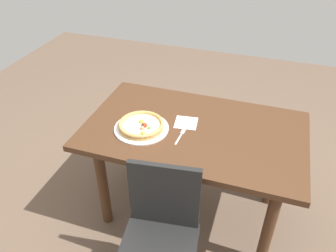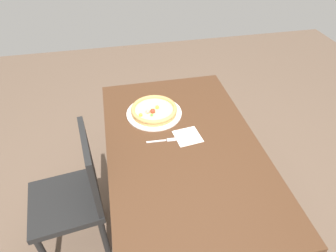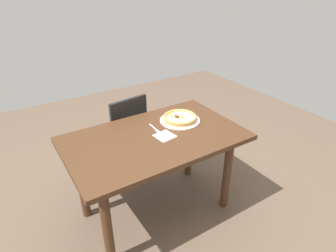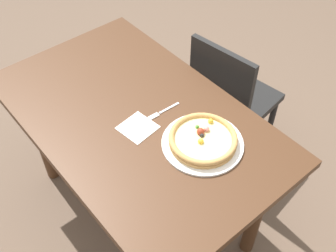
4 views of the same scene
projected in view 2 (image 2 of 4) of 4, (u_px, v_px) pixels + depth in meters
ground_plane at (180, 223)px, 2.10m from camera, size 6.00×6.00×0.00m
dining_table at (183, 160)px, 1.68m from camera, size 1.37×0.83×0.76m
chair_near at (75, 194)px, 1.69m from camera, size 0.45×0.45×0.89m
plate at (154, 113)px, 1.82m from camera, size 0.34×0.34×0.01m
pizza at (154, 110)px, 1.80m from camera, size 0.28×0.28×0.05m
fork at (164, 140)px, 1.63m from camera, size 0.02×0.17×0.00m
napkin at (188, 136)px, 1.66m from camera, size 0.16×0.16×0.00m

